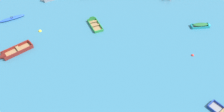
# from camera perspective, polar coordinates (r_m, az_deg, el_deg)

# --- Properties ---
(rowboat_maroon_cluster_outer) EXTENTS (4.17, 3.09, 1.19)m
(rowboat_maroon_cluster_outer) POSITION_cam_1_polar(r_m,az_deg,el_deg) (30.41, -23.68, 0.49)
(rowboat_maroon_cluster_outer) COLOR #99754C
(rowboat_maroon_cluster_outer) RESTS_ON ground_plane
(rowboat_green_foreground_center) EXTENTS (1.97, 3.63, 1.15)m
(rowboat_green_foreground_center) POSITION_cam_1_polar(r_m,az_deg,el_deg) (33.09, -4.72, 8.41)
(rowboat_green_foreground_center) COLOR #99754C
(rowboat_green_foreground_center) RESTS_ON ground_plane
(kayak_blue_near_right) EXTENTS (3.57, 1.77, 0.34)m
(kayak_blue_near_right) POSITION_cam_1_polar(r_m,az_deg,el_deg) (36.35, -23.11, 8.39)
(kayak_blue_near_right) COLOR blue
(kayak_blue_near_right) RESTS_ON ground_plane
(rowboat_turquoise_center) EXTENTS (2.83, 1.04, 0.77)m
(rowboat_turquoise_center) POSITION_cam_1_polar(r_m,az_deg,el_deg) (34.36, 21.24, 6.96)
(rowboat_turquoise_center) COLOR gray
(rowboat_turquoise_center) RESTS_ON ground_plane
(mooring_buoy_trailing) EXTENTS (0.34, 0.34, 0.34)m
(mooring_buoy_trailing) POSITION_cam_1_polar(r_m,az_deg,el_deg) (29.57, 18.94, 0.14)
(mooring_buoy_trailing) COLOR red
(mooring_buoy_trailing) RESTS_ON ground_plane
(mooring_buoy_near_foreground) EXTENTS (0.43, 0.43, 0.43)m
(mooring_buoy_near_foreground) POSITION_cam_1_polar(r_m,az_deg,el_deg) (32.87, -17.04, 5.77)
(mooring_buoy_near_foreground) COLOR yellow
(mooring_buoy_near_foreground) RESTS_ON ground_plane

